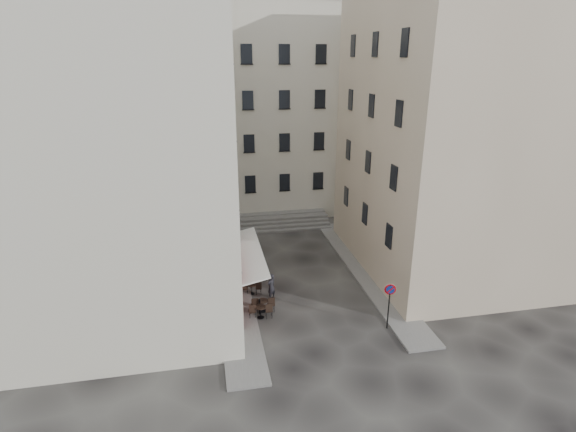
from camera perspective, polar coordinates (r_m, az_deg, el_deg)
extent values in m
plane|color=black|center=(27.58, 2.95, -10.57)|extent=(90.00, 90.00, 0.00)
cube|color=slate|center=(30.44, -7.21, -7.49)|extent=(2.00, 22.00, 0.12)
cube|color=slate|center=(31.30, 9.70, -6.82)|extent=(2.00, 18.00, 0.12)
cube|color=beige|center=(26.77, -21.10, 10.06)|extent=(12.00, 16.00, 20.00)
cube|color=tan|center=(31.62, 20.72, 9.56)|extent=(12.00, 14.00, 18.00)
cube|color=beige|center=(42.65, -4.44, 13.07)|extent=(18.00, 10.00, 18.00)
cube|color=#545A60|center=(42.59, -4.80, 25.59)|extent=(18.20, 10.20, 0.60)
cube|color=#410B09|center=(27.01, -6.72, -7.15)|extent=(0.25, 7.00, 3.50)
cube|color=black|center=(27.17, -6.61, -7.81)|extent=(0.06, 3.85, 2.00)
cube|color=white|center=(26.55, -5.06, -4.71)|extent=(1.58, 7.30, 0.41)
cube|color=#5B5856|center=(38.06, -1.32, -1.54)|extent=(9.00, 1.80, 0.20)
cube|color=#5B5856|center=(38.40, -1.44, -1.02)|extent=(9.00, 1.80, 0.20)
cube|color=#5B5856|center=(38.75, -1.55, -0.52)|extent=(9.00, 1.80, 0.20)
cube|color=#5B5856|center=(39.10, -1.67, -0.02)|extent=(9.00, 1.80, 0.20)
cylinder|color=black|center=(25.99, -3.62, -11.48)|extent=(0.10, 0.10, 0.90)
sphere|color=black|center=(25.75, -3.64, -10.59)|extent=(0.12, 0.12, 0.12)
cylinder|color=black|center=(29.02, -4.54, -7.95)|extent=(0.10, 0.10, 0.90)
sphere|color=black|center=(28.80, -4.56, -7.12)|extent=(0.12, 0.12, 0.12)
cylinder|color=black|center=(32.15, -5.27, -5.10)|extent=(0.10, 0.10, 0.90)
sphere|color=black|center=(31.95, -5.30, -4.33)|extent=(0.12, 0.12, 0.12)
cylinder|color=black|center=(24.87, 12.66, -11.20)|extent=(0.07, 0.07, 2.63)
cylinder|color=#B70C0F|center=(24.35, 12.85, -9.08)|extent=(0.60, 0.17, 0.61)
cylinder|color=navy|center=(24.33, 12.87, -9.11)|extent=(0.44, 0.14, 0.44)
cube|color=#B70C0F|center=(24.31, 12.90, -9.14)|extent=(0.35, 0.10, 0.36)
cylinder|color=black|center=(25.80, -3.47, -12.72)|extent=(0.37, 0.37, 0.02)
cylinder|color=black|center=(25.62, -3.49, -12.08)|extent=(0.05, 0.05, 0.71)
cylinder|color=black|center=(25.45, -3.50, -11.46)|extent=(0.61, 0.61, 0.04)
cube|color=black|center=(25.65, -2.45, -11.90)|extent=(0.39, 0.39, 0.92)
cube|color=black|center=(25.64, -4.56, -11.96)|extent=(0.39, 0.39, 0.92)
cylinder|color=black|center=(26.34, -3.17, -11.96)|extent=(0.37, 0.37, 0.02)
cylinder|color=black|center=(26.17, -3.19, -11.33)|extent=(0.05, 0.05, 0.72)
cylinder|color=black|center=(26.00, -3.20, -10.70)|extent=(0.62, 0.62, 0.04)
cube|color=black|center=(26.19, -2.16, -11.14)|extent=(0.39, 0.39, 0.93)
cube|color=black|center=(26.18, -4.25, -11.20)|extent=(0.39, 0.39, 0.93)
cylinder|color=black|center=(28.15, -4.61, -9.79)|extent=(0.33, 0.33, 0.02)
cylinder|color=black|center=(28.00, -4.62, -9.25)|extent=(0.05, 0.05, 0.64)
cylinder|color=black|center=(27.86, -4.64, -8.72)|extent=(0.55, 0.55, 0.04)
cube|color=black|center=(28.02, -3.78, -9.10)|extent=(0.35, 0.35, 0.83)
cube|color=black|center=(28.02, -5.50, -9.14)|extent=(0.35, 0.35, 0.83)
cylinder|color=black|center=(29.94, -4.60, -7.87)|extent=(0.33, 0.33, 0.02)
cylinder|color=black|center=(29.80, -4.62, -7.35)|extent=(0.05, 0.05, 0.65)
cylinder|color=black|center=(29.66, -4.63, -6.84)|extent=(0.55, 0.55, 0.04)
cube|color=black|center=(29.82, -3.82, -7.21)|extent=(0.35, 0.35, 0.83)
cube|color=black|center=(29.82, -5.44, -7.25)|extent=(0.35, 0.35, 0.83)
cylinder|color=black|center=(31.52, -4.62, -6.37)|extent=(0.35, 0.35, 0.02)
cylinder|color=black|center=(31.38, -4.63, -5.85)|extent=(0.05, 0.05, 0.68)
cylinder|color=black|center=(31.25, -4.65, -5.33)|extent=(0.58, 0.58, 0.04)
cube|color=black|center=(31.40, -3.84, -5.71)|extent=(0.37, 0.37, 0.88)
cube|color=black|center=(31.41, -5.45, -5.75)|extent=(0.37, 0.37, 0.88)
imported|color=black|center=(27.24, -2.15, -8.94)|extent=(0.73, 0.70, 1.68)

